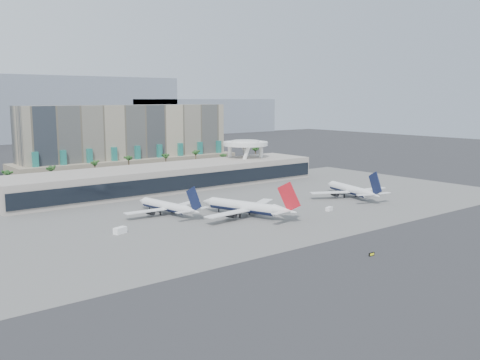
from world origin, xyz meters
TOP-DOWN VIEW (x-y plane):
  - ground at (0.00, 0.00)m, footprint 900.00×900.00m
  - apron_pad at (0.00, 55.00)m, footprint 260.00×130.00m
  - mountain_ridge at (27.88, 470.00)m, footprint 680.00×60.00m
  - hotel at (10.00, 174.41)m, footprint 140.00×30.00m
  - terminal at (0.00, 109.84)m, footprint 170.00×32.50m
  - saucer_structure at (55.00, 116.00)m, footprint 26.00×26.00m
  - palm_row at (7.00, 145.00)m, footprint 157.80×2.80m
  - airliner_left at (-32.22, 57.96)m, footprint 36.92×38.25m
  - airliner_centre at (-9.78, 35.21)m, footprint 42.16×43.64m
  - airliner_right at (54.37, 36.44)m, footprint 39.85×41.33m
  - service_vehicle_a at (-60.75, 41.33)m, footprint 5.10×3.63m
  - service_vehicle_b at (23.75, 22.29)m, footprint 3.58×2.61m
  - taxiway_sign at (-14.19, -28.88)m, footprint 2.27×0.44m

SIDE VIEW (x-z plane):
  - ground at x=0.00m, z-range 0.00..0.00m
  - apron_pad at x=0.00m, z-range 0.00..0.06m
  - taxiway_sign at x=-14.19m, z-range 0.00..1.02m
  - service_vehicle_b at x=23.75m, z-range 0.00..1.65m
  - service_vehicle_a at x=-60.75m, z-range 0.00..2.26m
  - airliner_left at x=-32.22m, z-range -3.28..9.97m
  - airliner_right at x=54.37m, z-range -3.61..10.96m
  - airliner_centre at x=-9.78m, z-range -3.86..11.71m
  - terminal at x=0.00m, z-range -0.73..13.77m
  - palm_row at x=7.00m, z-range 3.95..17.05m
  - hotel at x=10.00m, z-range -4.19..37.81m
  - saucer_structure at x=55.00m, z-range 7.51..29.40m
  - mountain_ridge at x=27.88m, z-range -5.11..64.89m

